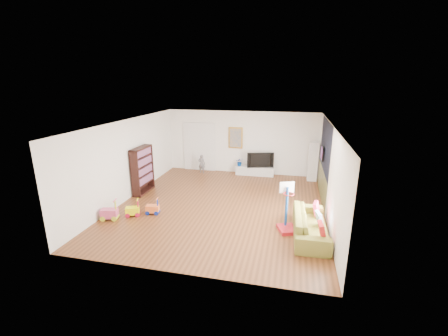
% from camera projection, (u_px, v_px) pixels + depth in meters
% --- Properties ---
extents(floor, '(6.50, 7.50, 0.00)m').
position_uv_depth(floor, '(221.00, 205.00, 9.85)').
color(floor, brown).
rests_on(floor, ground).
extents(ceiling, '(6.50, 7.50, 0.00)m').
position_uv_depth(ceiling, '(221.00, 123.00, 9.09)').
color(ceiling, white).
rests_on(ceiling, ground).
extents(wall_back, '(6.50, 0.00, 2.70)m').
position_uv_depth(wall_back, '(241.00, 142.00, 12.97)').
color(wall_back, white).
rests_on(wall_back, ground).
extents(wall_front, '(6.50, 0.00, 2.70)m').
position_uv_depth(wall_front, '(177.00, 215.00, 5.96)').
color(wall_front, silver).
rests_on(wall_front, ground).
extents(wall_left, '(0.00, 7.50, 2.70)m').
position_uv_depth(wall_left, '(128.00, 160.00, 10.17)').
color(wall_left, white).
rests_on(wall_left, ground).
extents(wall_right, '(0.00, 7.50, 2.70)m').
position_uv_depth(wall_right, '(329.00, 172.00, 8.77)').
color(wall_right, silver).
rests_on(wall_right, ground).
extents(navy_accent, '(0.01, 3.20, 1.70)m').
position_uv_depth(navy_accent, '(325.00, 146.00, 9.94)').
color(navy_accent, black).
rests_on(navy_accent, wall_right).
extents(olive_wainscot, '(0.01, 3.20, 1.00)m').
position_uv_depth(olive_wainscot, '(322.00, 184.00, 10.32)').
color(olive_wainscot, brown).
rests_on(olive_wainscot, wall_right).
extents(doorway, '(1.45, 0.06, 2.10)m').
position_uv_depth(doorway, '(199.00, 147.00, 13.43)').
color(doorway, white).
rests_on(doorway, ground).
extents(painting_back, '(0.62, 0.06, 0.92)m').
position_uv_depth(painting_back, '(236.00, 138.00, 12.93)').
color(painting_back, gold).
rests_on(painting_back, wall_back).
extents(artwork_right, '(0.04, 0.56, 0.46)m').
position_uv_depth(artwork_right, '(322.00, 153.00, 10.22)').
color(artwork_right, '#7F3F8C').
rests_on(artwork_right, wall_right).
extents(media_console, '(1.63, 0.43, 0.38)m').
position_uv_depth(media_console, '(255.00, 171.00, 12.91)').
color(media_console, silver).
rests_on(media_console, ground).
extents(tall_cabinet, '(0.37, 0.37, 1.59)m').
position_uv_depth(tall_cabinet, '(313.00, 161.00, 12.06)').
color(tall_cabinet, white).
rests_on(tall_cabinet, ground).
extents(bookshelf, '(0.31, 1.15, 1.68)m').
position_uv_depth(bookshelf, '(142.00, 170.00, 10.76)').
color(bookshelf, black).
rests_on(bookshelf, ground).
extents(sofa, '(0.91, 2.18, 0.63)m').
position_uv_depth(sofa, '(310.00, 224.00, 7.83)').
color(sofa, olive).
rests_on(sofa, ground).
extents(basketball_hoop, '(0.63, 0.69, 1.35)m').
position_uv_depth(basketball_hoop, '(288.00, 208.00, 7.95)').
color(basketball_hoop, red).
rests_on(basketball_hoop, ground).
extents(ride_on_yellow, '(0.46, 0.38, 0.53)m').
position_uv_depth(ride_on_yellow, '(132.00, 208.00, 8.97)').
color(ride_on_yellow, '#F9FF03').
rests_on(ride_on_yellow, ground).
extents(ride_on_orange, '(0.42, 0.30, 0.51)m').
position_uv_depth(ride_on_orange, '(152.00, 206.00, 9.12)').
color(ride_on_orange, orange).
rests_on(ride_on_orange, ground).
extents(ride_on_pink, '(0.52, 0.39, 0.62)m').
position_uv_depth(ride_on_pink, '(109.00, 210.00, 8.72)').
color(ride_on_pink, '#E45183').
rests_on(ride_on_pink, ground).
extents(child, '(0.32, 0.22, 0.84)m').
position_uv_depth(child, '(202.00, 164.00, 13.13)').
color(child, slate).
rests_on(child, ground).
extents(tv, '(1.13, 0.46, 0.65)m').
position_uv_depth(tv, '(260.00, 160.00, 12.71)').
color(tv, black).
rests_on(tv, media_console).
extents(vase_plant, '(0.36, 0.33, 0.35)m').
position_uv_depth(vase_plant, '(240.00, 162.00, 12.92)').
color(vase_plant, navy).
rests_on(vase_plant, media_console).
extents(pillow_left, '(0.14, 0.40, 0.39)m').
position_uv_depth(pillow_left, '(322.00, 231.00, 7.13)').
color(pillow_left, '#AC1B1A').
rests_on(pillow_left, sofa).
extents(pillow_center, '(0.16, 0.36, 0.34)m').
position_uv_depth(pillow_center, '(319.00, 218.00, 7.76)').
color(pillow_center, white).
rests_on(pillow_center, sofa).
extents(pillow_right, '(0.17, 0.37, 0.36)m').
position_uv_depth(pillow_right, '(316.00, 209.00, 8.35)').
color(pillow_right, '#AA1F3C').
rests_on(pillow_right, sofa).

